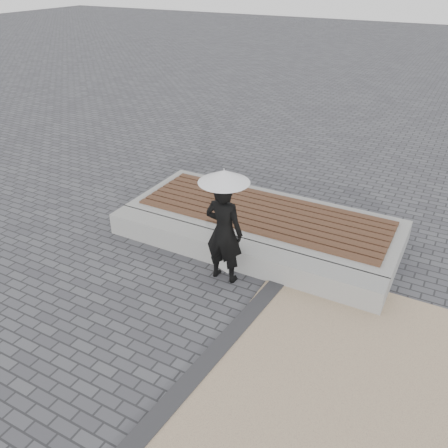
{
  "coord_description": "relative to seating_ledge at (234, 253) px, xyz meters",
  "views": [
    {
      "loc": [
        3.0,
        -4.3,
        4.51
      ],
      "look_at": [
        0.05,
        1.15,
        1.0
      ],
      "focal_mm": 37.41,
      "sensor_mm": 36.0,
      "label": 1
    }
  ],
  "objects": [
    {
      "name": "ground",
      "position": [
        0.0,
        -1.6,
        -0.2
      ],
      "size": [
        80.0,
        80.0,
        0.0
      ],
      "primitive_type": "plane",
      "color": "#4C4C51",
      "rests_on": "ground"
    },
    {
      "name": "terrazzo_zone",
      "position": [
        3.2,
        -2.1,
        -0.19
      ],
      "size": [
        5.0,
        5.0,
        0.02
      ],
      "primitive_type": "cube",
      "color": "tan",
      "rests_on": "ground"
    },
    {
      "name": "edging_band",
      "position": [
        0.75,
        -2.1,
        -0.18
      ],
      "size": [
        0.61,
        5.2,
        0.04
      ],
      "primitive_type": "cube",
      "rotation": [
        0.0,
        0.0,
        -0.07
      ],
      "color": "#2F2F31",
      "rests_on": "ground"
    },
    {
      "name": "seating_ledge",
      "position": [
        0.0,
        0.0,
        0.0
      ],
      "size": [
        5.0,
        0.45,
        0.4
      ],
      "primitive_type": "cube",
      "color": "gray",
      "rests_on": "ground"
    },
    {
      "name": "timber_platform",
      "position": [
        0.0,
        1.2,
        0.0
      ],
      "size": [
        5.0,
        2.0,
        0.4
      ],
      "primitive_type": "cube",
      "color": "#999893",
      "rests_on": "ground"
    },
    {
      "name": "timber_decking",
      "position": [
        0.0,
        1.2,
        0.22
      ],
      "size": [
        4.6,
        1.6,
        0.04
      ],
      "primitive_type": null,
      "color": "brown",
      "rests_on": "timber_platform"
    },
    {
      "name": "woman",
      "position": [
        0.05,
        -0.45,
        0.66
      ],
      "size": [
        0.63,
        0.41,
        1.72
      ],
      "primitive_type": "imported",
      "rotation": [
        0.0,
        0.0,
        3.14
      ],
      "color": "black",
      "rests_on": "ground"
    },
    {
      "name": "parasol",
      "position": [
        0.05,
        -0.45,
        1.59
      ],
      "size": [
        0.77,
        0.77,
        0.98
      ],
      "rotation": [
        0.0,
        0.0,
        -0.08
      ],
      "color": "#B4B4B9",
      "rests_on": "ground"
    },
    {
      "name": "handbag",
      "position": [
        -0.0,
        -0.16,
        0.3
      ],
      "size": [
        0.31,
        0.16,
        0.21
      ],
      "primitive_type": "cube",
      "rotation": [
        0.0,
        0.0,
        0.19
      ],
      "color": "black",
      "rests_on": "seating_ledge"
    },
    {
      "name": "canvas_tote",
      "position": [
        -0.08,
        -0.21,
        -0.02
      ],
      "size": [
        0.36,
        0.24,
        0.35
      ],
      "primitive_type": "cube",
      "rotation": [
        0.0,
        0.0,
        -0.32
      ],
      "color": "silver",
      "rests_on": "ground"
    },
    {
      "name": "magazine",
      "position": [
        -0.08,
        -0.26,
        0.16
      ],
      "size": [
        0.38,
        0.31,
        0.01
      ],
      "primitive_type": "cube",
      "rotation": [
        0.0,
        0.0,
        0.18
      ],
      "color": "#FE2F45",
      "rests_on": "canvas_tote"
    }
  ]
}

